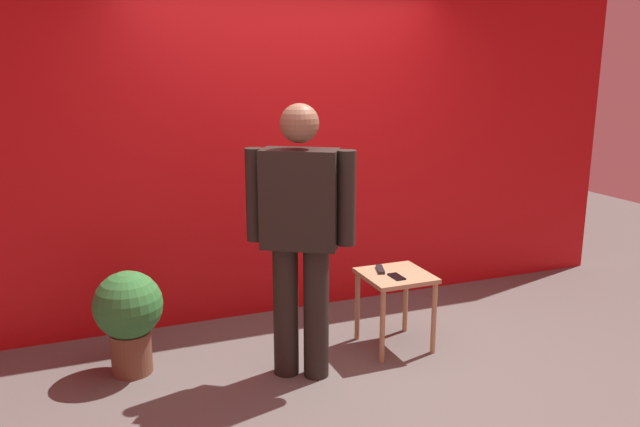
# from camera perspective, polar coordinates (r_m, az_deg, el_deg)

# --- Properties ---
(ground_plane) EXTENTS (12.00, 12.00, 0.00)m
(ground_plane) POSITION_cam_1_polar(r_m,az_deg,el_deg) (4.13, 3.91, -15.04)
(ground_plane) COLOR #59544F
(back_wall_red) EXTENTS (6.11, 0.12, 2.75)m
(back_wall_red) POSITION_cam_1_polar(r_m,az_deg,el_deg) (4.97, -2.84, 6.58)
(back_wall_red) COLOR red
(back_wall_red) RESTS_ON ground_plane
(standing_person) EXTENTS (0.64, 0.46, 1.74)m
(standing_person) POSITION_cam_1_polar(r_m,az_deg,el_deg) (3.87, -1.80, -1.41)
(standing_person) COLOR black
(standing_person) RESTS_ON ground_plane
(side_table) EXTENTS (0.46, 0.46, 0.54)m
(side_table) POSITION_cam_1_polar(r_m,az_deg,el_deg) (4.45, 6.87, -6.60)
(side_table) COLOR tan
(side_table) RESTS_ON ground_plane
(cell_phone) EXTENTS (0.07, 0.15, 0.01)m
(cell_phone) POSITION_cam_1_polar(r_m,az_deg,el_deg) (4.34, 6.98, -5.72)
(cell_phone) COLOR black
(cell_phone) RESTS_ON side_table
(tv_remote) EXTENTS (0.10, 0.18, 0.02)m
(tv_remote) POSITION_cam_1_polar(r_m,az_deg,el_deg) (4.47, 5.50, -5.07)
(tv_remote) COLOR black
(tv_remote) RESTS_ON side_table
(potted_plant) EXTENTS (0.44, 0.44, 0.69)m
(potted_plant) POSITION_cam_1_polar(r_m,az_deg,el_deg) (4.25, -16.99, -8.70)
(potted_plant) COLOR brown
(potted_plant) RESTS_ON ground_plane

